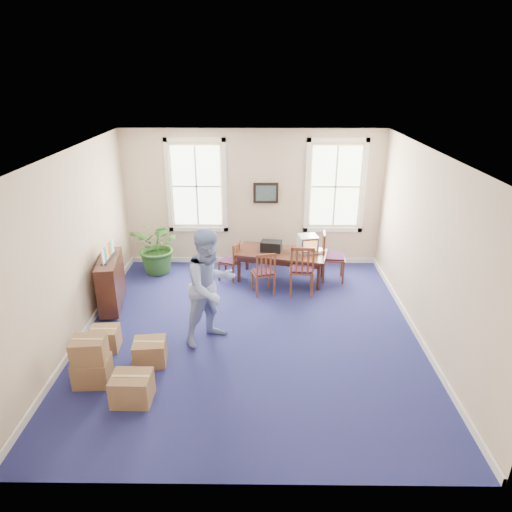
{
  "coord_description": "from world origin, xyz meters",
  "views": [
    {
      "loc": [
        0.18,
        -7.08,
        4.44
      ],
      "look_at": [
        0.1,
        0.6,
        1.25
      ],
      "focal_mm": 32.0,
      "sensor_mm": 36.0,
      "label": 1
    }
  ],
  "objects_px": {
    "conference_table": "(281,265)",
    "chair_near_left": "(263,272)",
    "crt_tv": "(308,243)",
    "cardboard_boxes": "(106,356)",
    "man": "(211,287)",
    "credenza": "(111,284)",
    "potted_plant": "(159,246)"
  },
  "relations": [
    {
      "from": "conference_table",
      "to": "chair_near_left",
      "type": "height_order",
      "value": "chair_near_left"
    },
    {
      "from": "crt_tv",
      "to": "cardboard_boxes",
      "type": "distance_m",
      "value": 4.98
    },
    {
      "from": "conference_table",
      "to": "crt_tv",
      "type": "height_order",
      "value": "crt_tv"
    },
    {
      "from": "conference_table",
      "to": "cardboard_boxes",
      "type": "distance_m",
      "value": 4.55
    },
    {
      "from": "chair_near_left",
      "to": "man",
      "type": "bearing_deg",
      "value": 47.46
    },
    {
      "from": "cardboard_boxes",
      "to": "crt_tv",
      "type": "bearing_deg",
      "value": 47.2
    },
    {
      "from": "conference_table",
      "to": "credenza",
      "type": "xyz_separation_m",
      "value": [
        -3.39,
        -1.31,
        0.16
      ]
    },
    {
      "from": "chair_near_left",
      "to": "man",
      "type": "xyz_separation_m",
      "value": [
        -0.9,
        -1.8,
        0.54
      ]
    },
    {
      "from": "chair_near_left",
      "to": "crt_tv",
      "type": "bearing_deg",
      "value": -160.0
    },
    {
      "from": "credenza",
      "to": "cardboard_boxes",
      "type": "relative_size",
      "value": 0.88
    },
    {
      "from": "chair_near_left",
      "to": "credenza",
      "type": "xyz_separation_m",
      "value": [
        -2.99,
        -0.64,
        0.01
      ]
    },
    {
      "from": "crt_tv",
      "to": "man",
      "type": "bearing_deg",
      "value": -137.64
    },
    {
      "from": "crt_tv",
      "to": "cardboard_boxes",
      "type": "height_order",
      "value": "crt_tv"
    },
    {
      "from": "chair_near_left",
      "to": "conference_table",
      "type": "bearing_deg",
      "value": -136.99
    },
    {
      "from": "man",
      "to": "cardboard_boxes",
      "type": "distance_m",
      "value": 1.96
    },
    {
      "from": "crt_tv",
      "to": "potted_plant",
      "type": "xyz_separation_m",
      "value": [
        -3.38,
        0.3,
        -0.2
      ]
    },
    {
      "from": "man",
      "to": "credenza",
      "type": "height_order",
      "value": "man"
    },
    {
      "from": "credenza",
      "to": "man",
      "type": "bearing_deg",
      "value": -37.9
    },
    {
      "from": "crt_tv",
      "to": "cardboard_boxes",
      "type": "xyz_separation_m",
      "value": [
        -3.37,
        -3.64,
        -0.45
      ]
    },
    {
      "from": "conference_table",
      "to": "cardboard_boxes",
      "type": "bearing_deg",
      "value": -114.76
    },
    {
      "from": "potted_plant",
      "to": "credenza",
      "type": "bearing_deg",
      "value": -109.74
    },
    {
      "from": "conference_table",
      "to": "cardboard_boxes",
      "type": "height_order",
      "value": "cardboard_boxes"
    },
    {
      "from": "potted_plant",
      "to": "cardboard_boxes",
      "type": "bearing_deg",
      "value": -89.86
    },
    {
      "from": "chair_near_left",
      "to": "potted_plant",
      "type": "height_order",
      "value": "potted_plant"
    },
    {
      "from": "crt_tv",
      "to": "potted_plant",
      "type": "relative_size",
      "value": 0.33
    },
    {
      "from": "cardboard_boxes",
      "to": "chair_near_left",
      "type": "bearing_deg",
      "value": 50.78
    },
    {
      "from": "conference_table",
      "to": "crt_tv",
      "type": "distance_m",
      "value": 0.78
    },
    {
      "from": "conference_table",
      "to": "crt_tv",
      "type": "xyz_separation_m",
      "value": [
        0.58,
        0.04,
        0.52
      ]
    },
    {
      "from": "credenza",
      "to": "cardboard_boxes",
      "type": "bearing_deg",
      "value": -84.14
    },
    {
      "from": "chair_near_left",
      "to": "credenza",
      "type": "height_order",
      "value": "credenza"
    },
    {
      "from": "chair_near_left",
      "to": "cardboard_boxes",
      "type": "distance_m",
      "value": 3.77
    },
    {
      "from": "crt_tv",
      "to": "man",
      "type": "relative_size",
      "value": 0.21
    }
  ]
}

